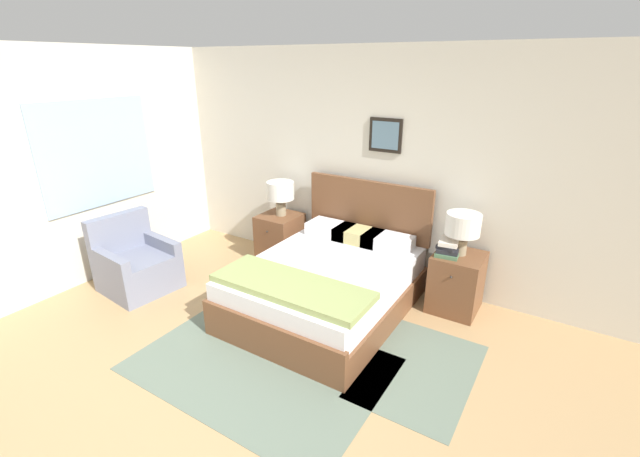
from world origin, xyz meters
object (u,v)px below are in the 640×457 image
bed (328,282)px  nightstand_near_window (280,238)px  nightstand_by_door (456,282)px  table_lamp_near_window (280,192)px  armchair (136,265)px  table_lamp_by_door (463,226)px

bed → nightstand_near_window: size_ratio=3.12×
nightstand_by_door → table_lamp_near_window: table_lamp_near_window is taller
bed → nightstand_by_door: bed is taller
bed → nightstand_near_window: (-1.13, 0.69, 0.01)m
bed → nightstand_near_window: 1.32m
armchair → table_lamp_near_window: size_ratio=1.93×
nightstand_near_window → nightstand_by_door: 2.25m
bed → nightstand_by_door: (1.13, 0.69, 0.01)m
armchair → nightstand_by_door: armchair is taller
table_lamp_near_window → table_lamp_by_door: same height
nightstand_near_window → table_lamp_near_window: 0.61m
bed → table_lamp_near_window: 1.45m
nightstand_near_window → nightstand_by_door: bearing=0.0°
armchair → nightstand_near_window: armchair is taller
armchair → table_lamp_by_door: size_ratio=1.93×
armchair → table_lamp_by_door: (3.19, 1.46, 0.64)m
bed → armchair: bearing=-159.9°
nightstand_by_door → table_lamp_near_window: bearing=179.6°
nightstand_near_window → bed: bearing=-31.5°
nightstand_by_door → table_lamp_by_door: 0.61m
table_lamp_near_window → table_lamp_by_door: bearing=0.0°
nightstand_by_door → table_lamp_by_door: (-0.01, 0.02, 0.61)m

